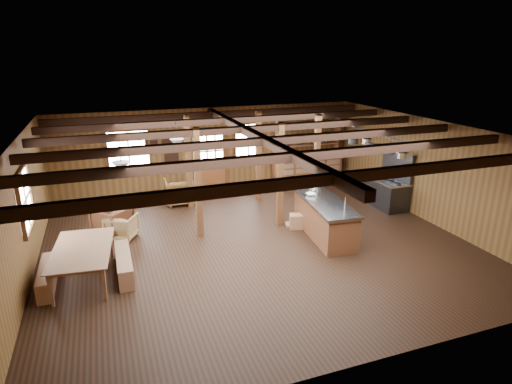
{
  "coord_description": "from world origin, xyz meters",
  "views": [
    {
      "loc": [
        -3.28,
        -8.98,
        4.55
      ],
      "look_at": [
        0.1,
        0.37,
        1.24
      ],
      "focal_mm": 30.0,
      "sensor_mm": 36.0,
      "label": 1
    }
  ],
  "objects_px": {
    "commercial_range": "(388,188)",
    "armchair_c": "(122,227)",
    "dining_table": "(86,264)",
    "armchair_a": "(113,221)",
    "armchair_b": "(179,191)",
    "kitchen_island": "(324,218)"
  },
  "relations": [
    {
      "from": "dining_table",
      "to": "armchair_a",
      "type": "height_order",
      "value": "armchair_a"
    },
    {
      "from": "commercial_range",
      "to": "armchair_b",
      "type": "xyz_separation_m",
      "value": [
        -5.91,
        2.41,
        -0.2
      ]
    },
    {
      "from": "armchair_a",
      "to": "armchair_b",
      "type": "distance_m",
      "value": 2.71
    },
    {
      "from": "kitchen_island",
      "to": "armchair_b",
      "type": "xyz_separation_m",
      "value": [
        -3.06,
        3.68,
        -0.09
      ]
    },
    {
      "from": "kitchen_island",
      "to": "commercial_range",
      "type": "bearing_deg",
      "value": 30.07
    },
    {
      "from": "kitchen_island",
      "to": "dining_table",
      "type": "relative_size",
      "value": 1.27
    },
    {
      "from": "armchair_b",
      "to": "kitchen_island",
      "type": "bearing_deg",
      "value": 131.99
    },
    {
      "from": "kitchen_island",
      "to": "dining_table",
      "type": "xyz_separation_m",
      "value": [
        -5.7,
        -0.32,
        -0.12
      ]
    },
    {
      "from": "commercial_range",
      "to": "armchair_c",
      "type": "xyz_separation_m",
      "value": [
        -7.74,
        0.31,
        -0.28
      ]
    },
    {
      "from": "dining_table",
      "to": "armchair_c",
      "type": "bearing_deg",
      "value": -17.37
    },
    {
      "from": "commercial_range",
      "to": "armchair_b",
      "type": "height_order",
      "value": "commercial_range"
    },
    {
      "from": "commercial_range",
      "to": "kitchen_island",
      "type": "bearing_deg",
      "value": -156.05
    },
    {
      "from": "armchair_c",
      "to": "dining_table",
      "type": "bearing_deg",
      "value": 95.73
    },
    {
      "from": "dining_table",
      "to": "armchair_a",
      "type": "distance_m",
      "value": 2.29
    },
    {
      "from": "kitchen_island",
      "to": "armchair_b",
      "type": "distance_m",
      "value": 4.78
    },
    {
      "from": "armchair_b",
      "to": "armchair_c",
      "type": "distance_m",
      "value": 2.79
    },
    {
      "from": "commercial_range",
      "to": "dining_table",
      "type": "distance_m",
      "value": 8.7
    },
    {
      "from": "commercial_range",
      "to": "armchair_c",
      "type": "relative_size",
      "value": 2.58
    },
    {
      "from": "armchair_c",
      "to": "armchair_b",
      "type": "bearing_deg",
      "value": -102.2
    },
    {
      "from": "dining_table",
      "to": "armchair_a",
      "type": "relative_size",
      "value": 2.42
    },
    {
      "from": "dining_table",
      "to": "armchair_c",
      "type": "height_order",
      "value": "dining_table"
    },
    {
      "from": "commercial_range",
      "to": "armchair_c",
      "type": "height_order",
      "value": "commercial_range"
    }
  ]
}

